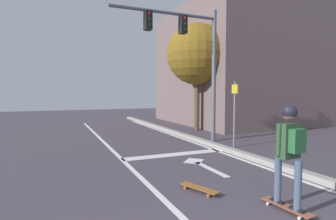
{
  "coord_description": "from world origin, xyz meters",
  "views": [
    {
      "loc": [
        -1.98,
        -0.98,
        1.85
      ],
      "look_at": [
        0.98,
        5.88,
        1.38
      ],
      "focal_mm": 28.44,
      "sensor_mm": 36.0,
      "label": 1
    }
  ],
  "objects_px": {
    "skater": "(290,143)",
    "street_sign_post": "(235,105)",
    "spare_skateboard": "(199,188)",
    "traffic_signal_mast": "(190,47)",
    "skateboard": "(287,207)",
    "roadside_tree": "(197,55)"
  },
  "relations": [
    {
      "from": "skater",
      "to": "street_sign_post",
      "type": "relative_size",
      "value": 0.72
    },
    {
      "from": "street_sign_post",
      "to": "spare_skateboard",
      "type": "bearing_deg",
      "value": -135.44
    },
    {
      "from": "spare_skateboard",
      "to": "traffic_signal_mast",
      "type": "xyz_separation_m",
      "value": [
        2.14,
        4.46,
        3.47
      ]
    },
    {
      "from": "skater",
      "to": "traffic_signal_mast",
      "type": "bearing_deg",
      "value": 77.46
    },
    {
      "from": "skater",
      "to": "street_sign_post",
      "type": "xyz_separation_m",
      "value": [
        2.3,
        4.39,
        0.38
      ]
    },
    {
      "from": "skater",
      "to": "skateboard",
      "type": "bearing_deg",
      "value": 94.4
    },
    {
      "from": "traffic_signal_mast",
      "to": "spare_skateboard",
      "type": "bearing_deg",
      "value": -115.67
    },
    {
      "from": "skateboard",
      "to": "roadside_tree",
      "type": "xyz_separation_m",
      "value": [
        3.26,
        8.64,
        3.71
      ]
    },
    {
      "from": "roadside_tree",
      "to": "skater",
      "type": "bearing_deg",
      "value": -110.63
    },
    {
      "from": "skateboard",
      "to": "spare_skateboard",
      "type": "bearing_deg",
      "value": 124.94
    },
    {
      "from": "skater",
      "to": "traffic_signal_mast",
      "type": "distance_m",
      "value": 6.35
    },
    {
      "from": "traffic_signal_mast",
      "to": "street_sign_post",
      "type": "xyz_separation_m",
      "value": [
        1.03,
        -1.33,
        -2.07
      ]
    },
    {
      "from": "skateboard",
      "to": "roadside_tree",
      "type": "bearing_deg",
      "value": 69.32
    },
    {
      "from": "skateboard",
      "to": "street_sign_post",
      "type": "relative_size",
      "value": 0.39
    },
    {
      "from": "skater",
      "to": "roadside_tree",
      "type": "distance_m",
      "value": 9.63
    },
    {
      "from": "skateboard",
      "to": "roadside_tree",
      "type": "distance_m",
      "value": 9.95
    },
    {
      "from": "skater",
      "to": "roadside_tree",
      "type": "bearing_deg",
      "value": 69.37
    },
    {
      "from": "skateboard",
      "to": "spare_skateboard",
      "type": "distance_m",
      "value": 1.52
    },
    {
      "from": "spare_skateboard",
      "to": "traffic_signal_mast",
      "type": "relative_size",
      "value": 0.17
    },
    {
      "from": "traffic_signal_mast",
      "to": "roadside_tree",
      "type": "bearing_deg",
      "value": 55.9
    },
    {
      "from": "spare_skateboard",
      "to": "street_sign_post",
      "type": "distance_m",
      "value": 4.67
    },
    {
      "from": "spare_skateboard",
      "to": "street_sign_post",
      "type": "relative_size",
      "value": 0.37
    }
  ]
}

